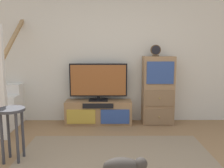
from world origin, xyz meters
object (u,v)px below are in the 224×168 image
(media_console, at_px, (99,112))
(bar_stool_near, at_px, (12,122))
(television, at_px, (98,81))
(desk_clock, at_px, (156,51))
(side_cabinet, at_px, (158,91))
(dog, at_px, (125,167))

(media_console, bearing_deg, bar_stool_near, -123.80)
(television, bearing_deg, desk_clock, -1.53)
(television, distance_m, bar_stool_near, 1.88)
(television, distance_m, desk_clock, 1.21)
(side_cabinet, bearing_deg, dog, -111.14)
(television, bearing_deg, dog, -78.44)
(desk_clock, bearing_deg, media_console, 179.75)
(desk_clock, bearing_deg, bar_stool_near, -144.00)
(bar_stool_near, bearing_deg, side_cabinet, 35.42)
(desk_clock, bearing_deg, side_cabinet, 12.77)
(side_cabinet, distance_m, dog, 2.12)
(media_console, bearing_deg, dog, -78.30)
(side_cabinet, relative_size, desk_clock, 6.08)
(bar_stool_near, relative_size, dog, 1.28)
(bar_stool_near, bearing_deg, dog, -15.20)
(television, relative_size, bar_stool_near, 1.57)
(side_cabinet, bearing_deg, television, 179.31)
(television, xyz_separation_m, dog, (0.39, -1.93, -0.71))
(side_cabinet, relative_size, bar_stool_near, 1.86)
(media_console, bearing_deg, television, 90.00)
(side_cabinet, relative_size, dog, 2.38)
(side_cabinet, height_order, dog, side_cabinet)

